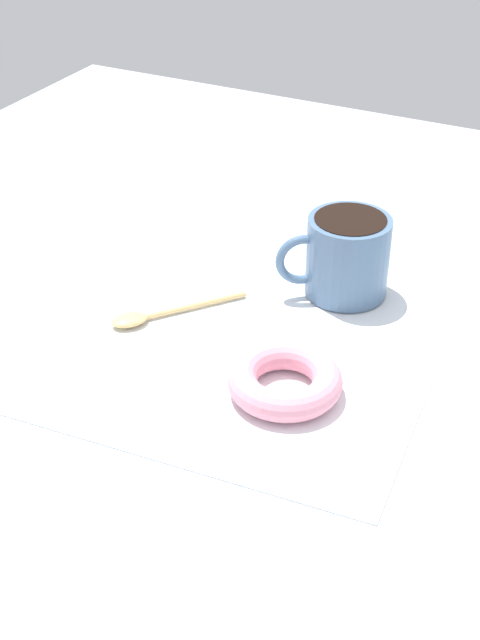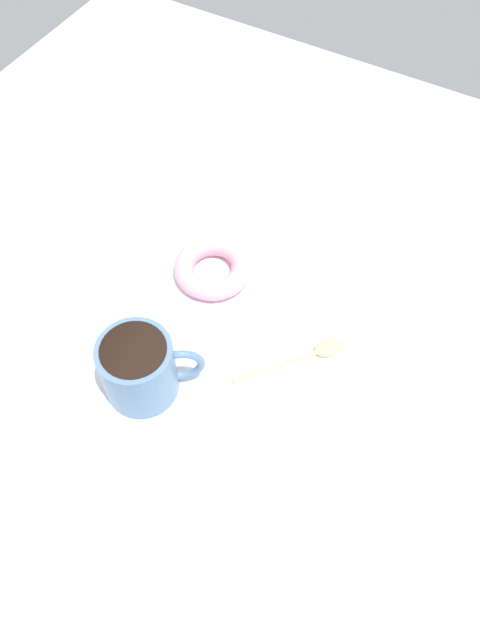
{
  "view_description": "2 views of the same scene",
  "coord_description": "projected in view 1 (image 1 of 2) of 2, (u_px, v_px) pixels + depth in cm",
  "views": [
    {
      "loc": [
        -64.25,
        -30.65,
        48.4
      ],
      "look_at": [
        -2.53,
        0.27,
        2.3
      ],
      "focal_mm": 50.0,
      "sensor_mm": 36.0,
      "label": 1
    },
    {
      "loc": [
        33.13,
        20.31,
        64.25
      ],
      "look_at": [
        -2.53,
        0.27,
        2.3
      ],
      "focal_mm": 35.0,
      "sensor_mm": 36.0,
      "label": 2
    }
  ],
  "objects": [
    {
      "name": "donut",
      "position": [
        285.0,
        380.0,
        0.76
      ],
      "size": [
        9.99,
        9.99,
        2.63
      ],
      "primitive_type": "torus",
      "color": "pink",
      "rests_on": "napkin"
    },
    {
      "name": "napkin",
      "position": [
        240.0,
        339.0,
        0.84
      ],
      "size": [
        38.39,
        38.39,
        0.3
      ],
      "primitive_type": "cube",
      "rotation": [
        0.0,
        0.0,
        0.07
      ],
      "color": "white",
      "rests_on": "ground_plane"
    },
    {
      "name": "coffee_cup",
      "position": [
        346.0,
        255.0,
        0.89
      ],
      "size": [
        8.79,
        10.42,
        8.3
      ],
      "color": "slate",
      "rests_on": "napkin"
    },
    {
      "name": "ground_plane",
      "position": [
        254.0,
        336.0,
        0.87
      ],
      "size": [
        120.0,
        120.0,
        2.0
      ],
      "primitive_type": "cube",
      "color": "#B2BCC6"
    },
    {
      "name": "spoon",
      "position": [
        150.0,
        315.0,
        0.87
      ],
      "size": [
        11.79,
        10.06,
        0.9
      ],
      "color": "#D8B772",
      "rests_on": "napkin"
    }
  ]
}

